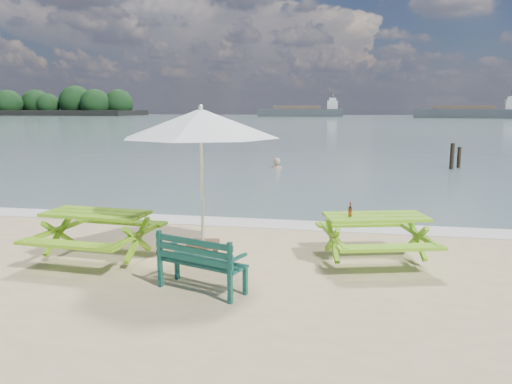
% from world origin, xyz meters
% --- Properties ---
extents(sea, '(300.00, 300.00, 0.00)m').
position_xyz_m(sea, '(0.00, 85.00, 0.00)').
color(sea, slate).
rests_on(sea, ground).
extents(foam_strip, '(22.00, 0.90, 0.01)m').
position_xyz_m(foam_strip, '(0.00, 4.60, 0.01)').
color(foam_strip, silver).
rests_on(foam_strip, ground).
extents(island_headland, '(90.00, 22.00, 7.60)m').
position_xyz_m(island_headland, '(-110.00, 140.00, 3.26)').
color(island_headland, black).
rests_on(island_headland, ground).
extents(picnic_table_left, '(1.88, 2.06, 0.84)m').
position_xyz_m(picnic_table_left, '(-2.04, 1.41, 0.40)').
color(picnic_table_left, '#6FA919').
rests_on(picnic_table_left, ground).
extents(picnic_table_right, '(2.13, 2.26, 0.80)m').
position_xyz_m(picnic_table_right, '(2.66, 2.22, 0.39)').
color(picnic_table_right, '#72B51B').
rests_on(picnic_table_right, ground).
extents(park_bench, '(1.39, 0.86, 0.82)m').
position_xyz_m(park_bench, '(0.18, 0.31, 0.25)').
color(park_bench, '#0F4036').
rests_on(park_bench, ground).
extents(side_table, '(0.61, 0.61, 0.34)m').
position_xyz_m(side_table, '(-0.21, 1.63, 0.18)').
color(side_table, brown).
rests_on(side_table, ground).
extents(patio_umbrella, '(3.06, 3.06, 2.59)m').
position_xyz_m(patio_umbrella, '(-0.21, 1.63, 2.35)').
color(patio_umbrella, silver).
rests_on(patio_umbrella, ground).
extents(beer_bottle, '(0.06, 0.06, 0.24)m').
position_xyz_m(beer_bottle, '(2.23, 2.04, 0.88)').
color(beer_bottle, '#914D15').
rests_on(beer_bottle, picnic_table_right).
extents(swimmer, '(0.67, 0.46, 1.80)m').
position_xyz_m(swimmer, '(-1.00, 15.00, -0.45)').
color(swimmer, tan).
rests_on(swimmer, ground).
extents(mooring_pilings, '(0.57, 0.77, 1.31)m').
position_xyz_m(mooring_pilings, '(6.53, 16.32, 0.41)').
color(mooring_pilings, black).
rests_on(mooring_pilings, ground).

